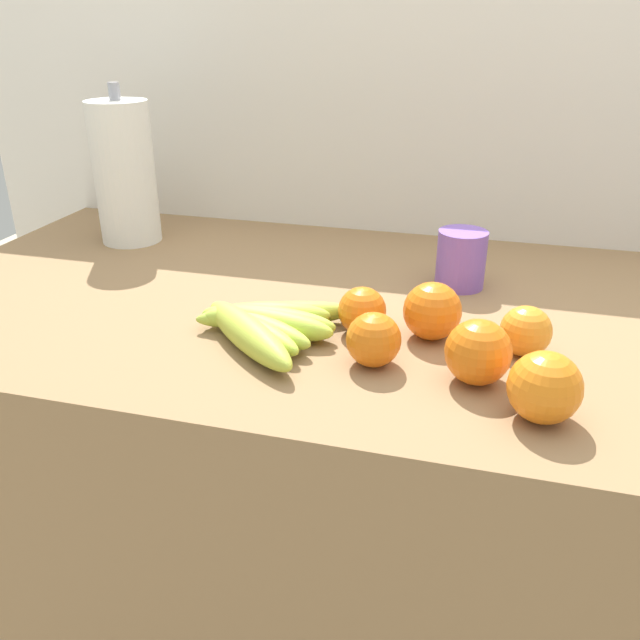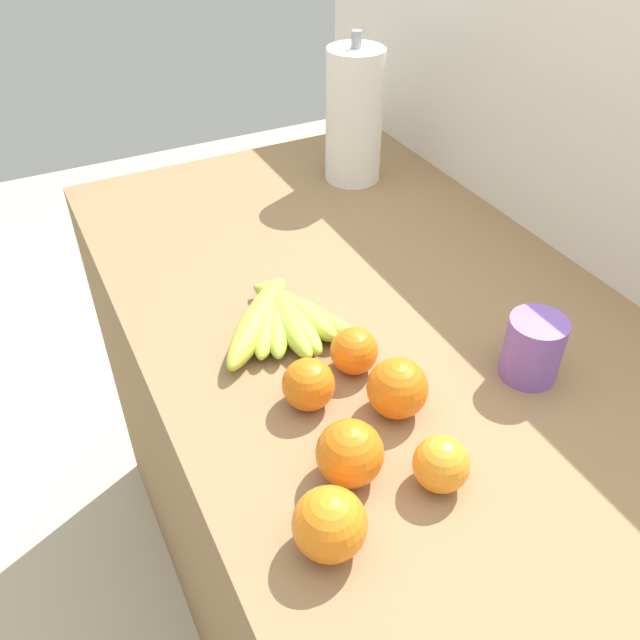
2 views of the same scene
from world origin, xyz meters
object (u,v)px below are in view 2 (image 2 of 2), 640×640
object	(u,v)px
orange_right	(350,453)
paper_towel_roll	(354,116)
banana_bunch	(282,317)
orange_far_right	(397,388)
orange_back_left	(330,524)
mug	(533,348)
orange_center	(441,464)
orange_back_right	(309,384)
orange_front	(354,351)

from	to	relation	value
orange_right	paper_towel_roll	bearing A→B (deg)	150.72
banana_bunch	orange_far_right	world-z (taller)	orange_far_right
orange_back_left	mug	size ratio (longest dim) A/B	0.86
orange_right	mug	bearing A→B (deg)	97.95
banana_bunch	paper_towel_roll	distance (m)	0.51
paper_towel_roll	mug	distance (m)	0.63
orange_center	orange_back_left	world-z (taller)	orange_back_left
orange_back_right	orange_far_right	distance (m)	0.11
orange_center	orange_back_right	xyz separation A→B (m)	(-0.18, -0.08, 0.00)
orange_back_right	paper_towel_roll	xyz separation A→B (m)	(-0.54, 0.36, 0.09)
paper_towel_roll	mug	world-z (taller)	paper_towel_roll
orange_center	paper_towel_roll	xyz separation A→B (m)	(-0.72, 0.29, 0.10)
orange_right	orange_back_right	size ratio (longest dim) A/B	1.15
orange_right	orange_back_right	distance (m)	0.12
banana_bunch	orange_back_left	bearing A→B (deg)	-16.66
orange_center	mug	bearing A→B (deg)	114.46
orange_center	orange_back_right	size ratio (longest dim) A/B	0.95
orange_back_right	orange_center	bearing A→B (deg)	23.19
orange_right	orange_back_left	bearing A→B (deg)	-41.27
orange_right	mug	world-z (taller)	mug
orange_far_right	mug	size ratio (longest dim) A/B	0.85
orange_right	paper_towel_roll	xyz separation A→B (m)	(-0.66, 0.37, 0.09)
orange_front	orange_far_right	distance (m)	0.09
banana_bunch	mug	xyz separation A→B (m)	(0.24, 0.25, 0.03)
banana_bunch	orange_back_right	distance (m)	0.16
orange_back_left	paper_towel_roll	size ratio (longest dim) A/B	0.27
paper_towel_roll	orange_back_right	bearing A→B (deg)	-33.94
orange_front	orange_back_right	xyz separation A→B (m)	(0.03, -0.08, 0.00)
orange_right	orange_center	distance (m)	0.10
orange_center	mug	distance (m)	0.23
paper_towel_roll	orange_front	bearing A→B (deg)	-28.83
orange_center	orange_back_right	world-z (taller)	orange_back_right
orange_center	mug	world-z (taller)	mug
orange_back_right	paper_towel_roll	bearing A→B (deg)	146.06
orange_center	paper_towel_roll	size ratio (longest dim) A/B	0.23
banana_bunch	orange_center	distance (m)	0.34
banana_bunch	orange_center	bearing A→B (deg)	7.30
orange_back_right	orange_far_right	bearing A→B (deg)	57.14
orange_far_right	paper_towel_roll	size ratio (longest dim) A/B	0.27
orange_center	orange_far_right	world-z (taller)	orange_far_right
mug	orange_right	bearing A→B (deg)	-82.05
banana_bunch	orange_right	bearing A→B (deg)	-8.70
orange_center	mug	xyz separation A→B (m)	(-0.10, 0.21, 0.01)
paper_towel_roll	orange_right	bearing A→B (deg)	-29.28
mug	paper_towel_roll	bearing A→B (deg)	173.21
orange_right	orange_back_left	distance (m)	0.09
orange_back_left	banana_bunch	bearing A→B (deg)	163.34
banana_bunch	mug	distance (m)	0.35
banana_bunch	orange_front	distance (m)	0.13
orange_far_right	mug	bearing A→B (deg)	83.44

